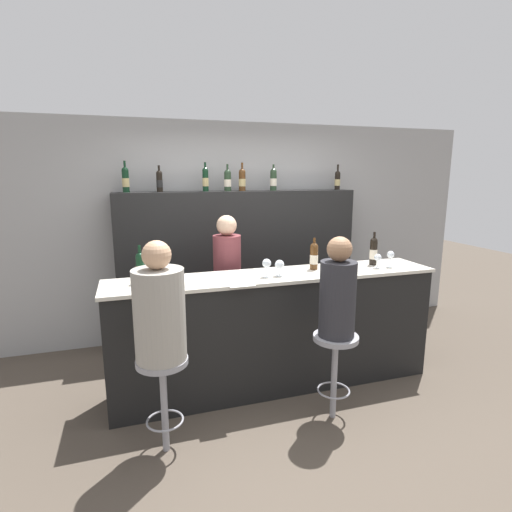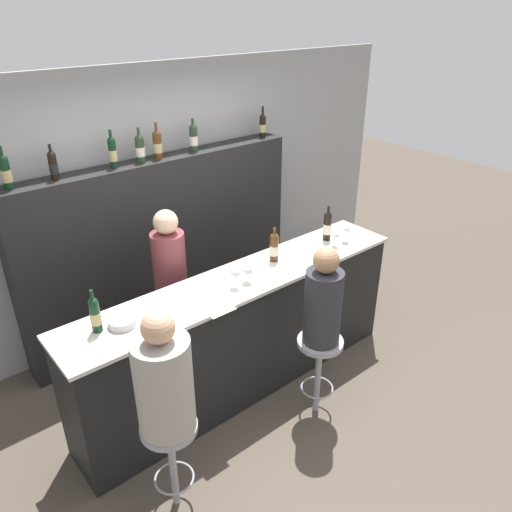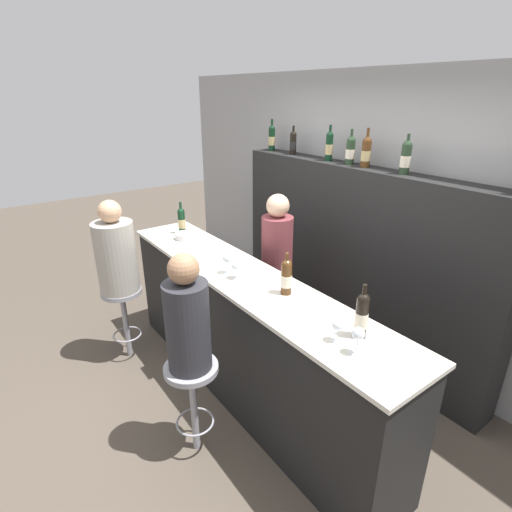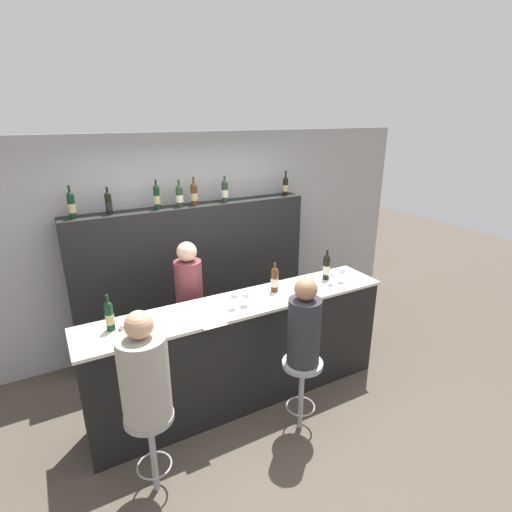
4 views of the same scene
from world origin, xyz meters
name	(u,v)px [view 1 (image 1 of 4)]	position (x,y,z in m)	size (l,w,h in m)	color
ground_plane	(285,398)	(0.00, 0.00, 0.00)	(16.00, 16.00, 0.00)	#4C4238
wall_back	(235,231)	(0.00, 1.73, 1.30)	(6.40, 0.05, 2.60)	#9E9E9E
bar_counter	(276,331)	(0.00, 0.26, 0.55)	(3.04, 0.55, 1.10)	black
back_bar_cabinet	(240,266)	(0.00, 1.51, 0.90)	(2.85, 0.28, 1.80)	black
wine_bottle_counter_0	(140,267)	(-1.18, 0.33, 1.23)	(0.07, 0.07, 0.32)	black
wine_bottle_counter_1	(314,256)	(0.40, 0.33, 1.23)	(0.08, 0.08, 0.30)	#4C2D14
wine_bottle_counter_2	(374,251)	(1.06, 0.33, 1.24)	(0.07, 0.07, 0.33)	black
wine_bottle_backbar_0	(126,179)	(-1.26, 1.51, 1.93)	(0.07, 0.07, 0.33)	black
wine_bottle_backbar_1	(159,181)	(-0.91, 1.51, 1.92)	(0.07, 0.07, 0.29)	black
wine_bottle_backbar_2	(205,179)	(-0.40, 1.51, 1.93)	(0.07, 0.07, 0.32)	black
wine_bottle_backbar_3	(228,180)	(-0.14, 1.51, 1.92)	(0.08, 0.08, 0.30)	#233823
wine_bottle_backbar_4	(242,180)	(0.03, 1.51, 1.93)	(0.08, 0.08, 0.32)	#4C2D14
wine_bottle_backbar_5	(273,179)	(0.42, 1.51, 1.93)	(0.08, 0.08, 0.31)	#233823
wine_bottle_backbar_6	(337,180)	(1.27, 1.51, 1.92)	(0.07, 0.07, 0.31)	black
wine_glass_0	(267,264)	(-0.12, 0.19, 1.22)	(0.08, 0.08, 0.16)	silver
wine_glass_1	(280,265)	(0.00, 0.19, 1.20)	(0.08, 0.08, 0.15)	silver
wine_glass_2	(378,258)	(1.01, 0.19, 1.20)	(0.07, 0.07, 0.14)	silver
wine_glass_3	(391,255)	(1.16, 0.19, 1.21)	(0.07, 0.07, 0.16)	silver
metal_bowl	(161,279)	(-1.03, 0.28, 1.12)	(0.19, 0.19, 0.06)	#B7B7BC
tasting_menu	(239,282)	(-0.41, 0.09, 1.10)	(0.21, 0.30, 0.00)	white
bar_stool_left	(163,380)	(-1.09, -0.37, 0.56)	(0.36, 0.36, 0.72)	gray
guest_seated_left	(159,310)	(-1.09, -0.37, 1.08)	(0.35, 0.35, 0.84)	gray
bar_stool_right	(335,354)	(0.28, -0.37, 0.56)	(0.36, 0.36, 0.72)	gray
guest_seated_right	(338,293)	(0.28, -0.37, 1.08)	(0.29, 0.29, 0.80)	#28282D
bartender	(228,296)	(-0.32, 0.84, 0.75)	(0.28, 0.28, 1.59)	brown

